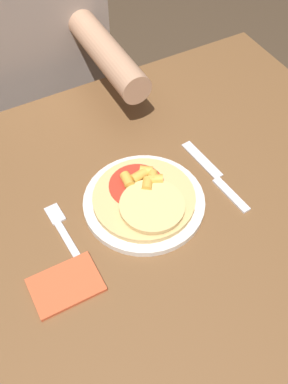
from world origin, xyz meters
The scene contains 8 objects.
ground_plane centered at (0.00, 0.00, 0.00)m, with size 8.00×8.00×0.00m, color #423323.
dining_table centered at (0.00, 0.00, 0.63)m, with size 1.12×0.83×0.74m.
plate centered at (0.01, 0.01, 0.75)m, with size 0.24×0.24×0.01m.
pizza centered at (0.02, 0.01, 0.77)m, with size 0.21×0.21×0.04m.
fork centered at (-0.15, 0.02, 0.74)m, with size 0.03×0.18×0.00m.
knife centered at (0.18, 0.00, 0.74)m, with size 0.03×0.22×0.00m.
napkin centered at (-0.19, -0.08, 0.75)m, with size 0.12×0.09×0.01m.
person_diner centered at (0.00, 0.61, 0.67)m, with size 0.37×0.52×1.16m.
Camera 1 is at (-0.24, -0.47, 1.47)m, focal length 42.00 mm.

